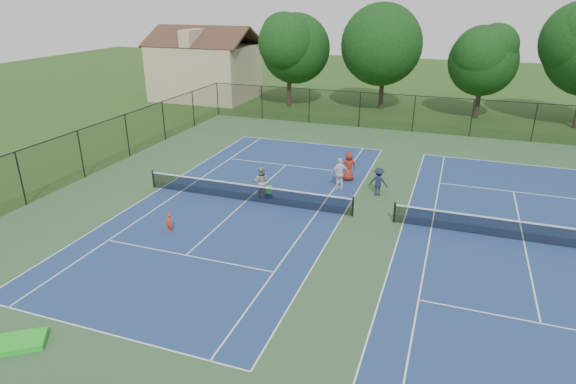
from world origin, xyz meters
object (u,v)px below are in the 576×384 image
(bystander_c, at_px, (349,166))
(clapboard_house, at_px, (205,69))
(tree_back_b, at_px, (385,40))
(bystander_a, at_px, (340,174))
(tree_back_c, at_px, (484,57))
(bystander_b, at_px, (378,182))
(child_player, at_px, (169,223))
(tree_back_a, at_px, (289,45))
(ball_crate, at_px, (269,195))
(ball_hopper, at_px, (269,189))
(instructor, at_px, (261,182))

(bystander_c, bearing_deg, clapboard_house, -71.43)
(tree_back_b, bearing_deg, bystander_a, -86.46)
(tree_back_c, distance_m, bystander_b, 22.86)
(tree_back_c, bearing_deg, child_player, -115.02)
(bystander_a, bearing_deg, bystander_b, 138.90)
(bystander_a, bearing_deg, bystander_c, -131.95)
(bystander_b, height_order, bystander_c, bystander_c)
(tree_back_a, xyz_separation_m, ball_crate, (7.00, -23.14, -5.89))
(bystander_c, height_order, ball_crate, bystander_c)
(tree_back_c, height_order, child_player, tree_back_c)
(clapboard_house, bearing_deg, ball_hopper, -54.85)
(clapboard_house, distance_m, instructor, 29.30)
(tree_back_c, xyz_separation_m, clapboard_house, (-28.00, -0.00, -2.39))
(tree_back_c, distance_m, instructor, 27.07)
(tree_back_c, distance_m, bystander_c, 21.77)
(instructor, height_order, bystander_a, bystander_a)
(bystander_a, relative_size, ball_crate, 5.30)
(bystander_a, relative_size, bystander_c, 1.07)
(clapboard_house, height_order, ball_hopper, clapboard_house)
(clapboard_house, relative_size, bystander_a, 5.65)
(tree_back_c, distance_m, bystander_a, 23.28)
(bystander_c, bearing_deg, ball_hopper, 22.38)
(tree_back_c, xyz_separation_m, instructor, (-11.46, -24.09, -4.60))
(ball_crate, relative_size, ball_hopper, 0.91)
(child_player, bearing_deg, tree_back_c, 86.51)
(tree_back_b, distance_m, clapboard_house, 19.35)
(child_player, relative_size, bystander_c, 0.54)
(tree_back_b, relative_size, ball_crate, 27.85)
(ball_hopper, bearing_deg, bystander_c, 49.70)
(tree_back_a, relative_size, instructor, 5.19)
(child_player, distance_m, bystander_b, 11.70)
(clapboard_house, height_order, bystander_c, clapboard_house)
(instructor, bearing_deg, tree_back_b, -99.11)
(child_player, relative_size, instructor, 0.54)
(tree_back_a, bearing_deg, clapboard_house, 174.29)
(tree_back_a, height_order, tree_back_c, tree_back_a)
(clapboard_house, xyz_separation_m, instructor, (16.54, -24.09, -2.21))
(tree_back_b, distance_m, bystander_c, 21.76)
(tree_back_b, height_order, ball_hopper, tree_back_b)
(instructor, bearing_deg, ball_crate, 169.97)
(child_player, xyz_separation_m, instructor, (2.41, 5.63, 0.40))
(clapboard_house, distance_m, bystander_a, 29.73)
(tree_back_b, distance_m, bystander_b, 23.74)
(bystander_a, height_order, ball_crate, bystander_a)
(ball_crate, bearing_deg, tree_back_a, 106.82)
(tree_back_c, bearing_deg, ball_crate, -114.50)
(tree_back_b, distance_m, ball_hopper, 25.95)
(ball_crate, bearing_deg, instructor, 173.48)
(tree_back_c, height_order, clapboard_house, tree_back_c)
(bystander_a, xyz_separation_m, bystander_b, (2.28, -0.21, -0.14))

